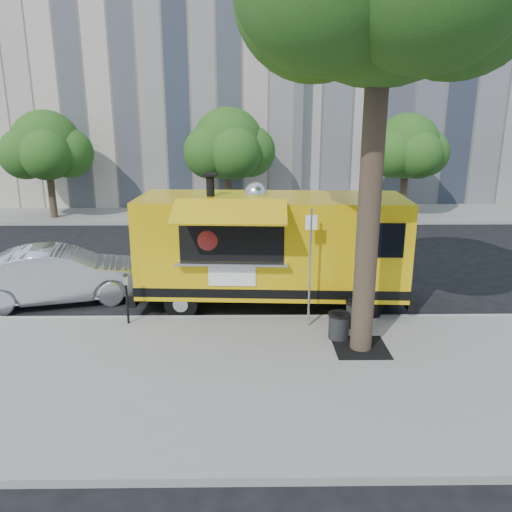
{
  "coord_description": "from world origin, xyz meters",
  "views": [
    {
      "loc": [
        0.1,
        -13.1,
        5.26
      ],
      "look_at": [
        0.26,
        0.0,
        1.53
      ],
      "focal_mm": 35.0,
      "sensor_mm": 36.0,
      "label": 1
    }
  ],
  "objects": [
    {
      "name": "building_left",
      "position": [
        -8.0,
        22.0,
        12.0
      ],
      "size": [
        22.0,
        14.0,
        24.0
      ],
      "primitive_type": "cube",
      "color": "#BDAD9E",
      "rests_on": "ground"
    },
    {
      "name": "trash_bin_right",
      "position": [
        2.73,
        -1.6,
        0.5
      ],
      "size": [
        0.55,
        0.55,
        0.66
      ],
      "color": "black",
      "rests_on": "sidewalk"
    },
    {
      "name": "sedan",
      "position": [
        -5.39,
        0.62,
        0.8
      ],
      "size": [
        5.15,
        2.87,
        1.61
      ],
      "primitive_type": "imported",
      "rotation": [
        0.0,
        0.0,
        1.82
      ],
      "color": "silver",
      "rests_on": "ground"
    },
    {
      "name": "far_tree_c",
      "position": [
        8.0,
        12.4,
        3.72
      ],
      "size": [
        3.24,
        3.24,
        5.21
      ],
      "color": "#33261C",
      "rests_on": "far_sidewalk"
    },
    {
      "name": "sign_post",
      "position": [
        1.55,
        -1.55,
        1.85
      ],
      "size": [
        0.28,
        0.06,
        3.0
      ],
      "color": "silver",
      "rests_on": "sidewalk"
    },
    {
      "name": "sidewalk",
      "position": [
        0.0,
        -4.0,
        0.07
      ],
      "size": [
        60.0,
        6.0,
        0.15
      ],
      "primitive_type": "cube",
      "color": "gray",
      "rests_on": "ground"
    },
    {
      "name": "parking_meter",
      "position": [
        -3.0,
        -1.35,
        0.98
      ],
      "size": [
        0.11,
        0.11,
        1.33
      ],
      "color": "black",
      "rests_on": "sidewalk"
    },
    {
      "name": "tree_well",
      "position": [
        2.6,
        -2.8,
        0.15
      ],
      "size": [
        1.2,
        1.2,
        0.02
      ],
      "primitive_type": "cube",
      "color": "black",
      "rests_on": "sidewalk"
    },
    {
      "name": "ground",
      "position": [
        0.0,
        0.0,
        0.0
      ],
      "size": [
        120.0,
        120.0,
        0.0
      ],
      "primitive_type": "plane",
      "color": "black",
      "rests_on": "ground"
    },
    {
      "name": "far_tree_b",
      "position": [
        -1.0,
        12.7,
        3.83
      ],
      "size": [
        3.6,
        3.6,
        5.5
      ],
      "color": "#33261C",
      "rests_on": "far_sidewalk"
    },
    {
      "name": "trash_bin_left",
      "position": [
        2.18,
        -2.28,
        0.48
      ],
      "size": [
        0.52,
        0.52,
        0.62
      ],
      "color": "black",
      "rests_on": "sidewalk"
    },
    {
      "name": "curb",
      "position": [
        0.0,
        -0.93,
        0.07
      ],
      "size": [
        60.0,
        0.14,
        0.16
      ],
      "primitive_type": "cube",
      "color": "#999993",
      "rests_on": "ground"
    },
    {
      "name": "far_sidewalk",
      "position": [
        0.0,
        13.5,
        0.07
      ],
      "size": [
        60.0,
        5.0,
        0.15
      ],
      "primitive_type": "cube",
      "color": "gray",
      "rests_on": "ground"
    },
    {
      "name": "building_mid",
      "position": [
        12.0,
        23.0,
        10.0
      ],
      "size": [
        20.0,
        14.0,
        20.0
      ],
      "primitive_type": "cube",
      "color": "#A19C97",
      "rests_on": "ground"
    },
    {
      "name": "far_tree_a",
      "position": [
        -10.0,
        12.3,
        3.78
      ],
      "size": [
        3.42,
        3.42,
        5.36
      ],
      "color": "#33261C",
      "rests_on": "far_sidewalk"
    },
    {
      "name": "food_truck",
      "position": [
        0.65,
        0.17,
        1.75
      ],
      "size": [
        7.6,
        3.66,
        3.71
      ],
      "rotation": [
        0.0,
        0.0,
        -0.05
      ],
      "color": "#DEB00B",
      "rests_on": "ground"
    }
  ]
}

